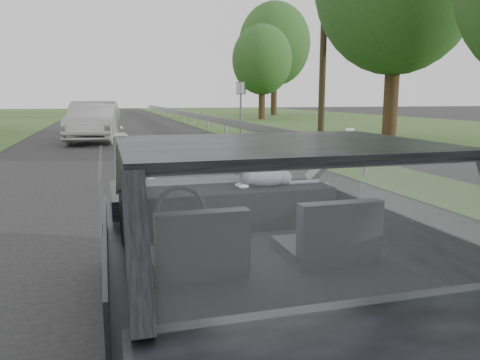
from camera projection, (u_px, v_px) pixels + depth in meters
ground at (252, 353)px, 3.11m from camera, size 140.00×140.00×0.00m
subject_car at (252, 248)px, 2.98m from camera, size 1.80×4.00×1.45m
dashboard at (228, 207)px, 3.55m from camera, size 1.58×0.45×0.30m
driver_seat at (199, 244)px, 2.57m from camera, size 0.50×0.72×0.42m
passenger_seat at (331, 233)px, 2.79m from camera, size 0.50×0.72×0.42m
steering_wheel at (181, 211)px, 3.15m from camera, size 0.36×0.36×0.04m
cat at (267, 176)px, 3.58m from camera, size 0.54×0.21×0.24m
guardrail at (290, 135)px, 13.64m from camera, size 0.05×90.00×0.32m
other_car at (94, 121)px, 17.73m from camera, size 2.29×4.78×1.52m
highway_sign at (241, 108)px, 21.20m from camera, size 0.25×0.94×2.35m
utility_pole at (324, 32)px, 20.19m from camera, size 0.36×0.36×8.85m
tree_1 at (395, 17)px, 17.14m from camera, size 7.64×7.64×9.14m
tree_2 at (262, 74)px, 34.81m from camera, size 4.84×4.84×6.76m
tree_3 at (274, 61)px, 42.71m from camera, size 7.02×7.02×9.86m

